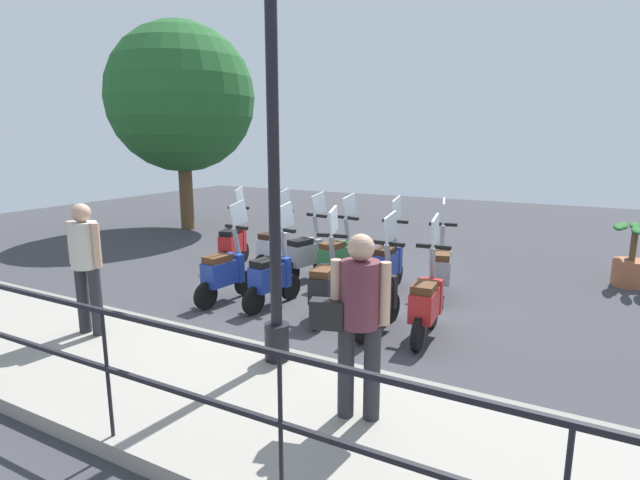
# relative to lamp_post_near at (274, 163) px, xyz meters

# --- Properties ---
(ground_plane) EXTENTS (28.00, 28.00, 0.00)m
(ground_plane) POSITION_rel_lamp_post_near_xyz_m (2.40, 0.38, -2.24)
(ground_plane) COLOR #38383D
(promenade_walkway) EXTENTS (2.20, 20.00, 0.15)m
(promenade_walkway) POSITION_rel_lamp_post_near_xyz_m (-0.75, 0.38, -2.16)
(promenade_walkway) COLOR gray
(promenade_walkway) RESTS_ON ground_plane
(fence_railing) EXTENTS (0.04, 16.03, 1.07)m
(fence_railing) POSITION_rel_lamp_post_near_xyz_m (-1.80, 0.38, -1.33)
(fence_railing) COLOR black
(fence_railing) RESTS_ON promenade_walkway
(lamp_post_near) EXTENTS (0.26, 0.90, 4.68)m
(lamp_post_near) POSITION_rel_lamp_post_near_xyz_m (0.00, 0.00, 0.00)
(lamp_post_near) COLOR black
(lamp_post_near) RESTS_ON promenade_walkway
(pedestrian_with_bag) EXTENTS (0.42, 0.63, 1.59)m
(pedestrian_with_bag) POSITION_rel_lamp_post_near_xyz_m (-0.62, -1.20, -1.16)
(pedestrian_with_bag) COLOR #28282D
(pedestrian_with_bag) RESTS_ON promenade_walkway
(pedestrian_distant) EXTENTS (0.35, 0.49, 1.59)m
(pedestrian_distant) POSITION_rel_lamp_post_near_xyz_m (-0.45, 2.39, -1.16)
(pedestrian_distant) COLOR #28282D
(pedestrian_distant) RESTS_ON promenade_walkway
(tree_large) EXTENTS (3.86, 3.86, 5.44)m
(tree_large) POSITION_rel_lamp_post_near_xyz_m (6.05, 6.91, 1.26)
(tree_large) COLOR brown
(tree_large) RESTS_ON ground_plane
(potted_palm) EXTENTS (1.06, 0.66, 1.05)m
(potted_palm) POSITION_rel_lamp_post_near_xyz_m (5.55, -3.52, -1.79)
(potted_palm) COLOR #9E5B3D
(potted_palm) RESTS_ON ground_plane
(scooter_near_0) EXTENTS (1.23, 0.44, 1.54)m
(scooter_near_0) POSITION_rel_lamp_post_near_xyz_m (1.67, -1.13, -1.76)
(scooter_near_0) COLOR black
(scooter_near_0) RESTS_ON ground_plane
(scooter_near_1) EXTENTS (1.23, 0.44, 1.54)m
(scooter_near_1) POSITION_rel_lamp_post_near_xyz_m (1.58, -0.52, -1.76)
(scooter_near_1) COLOR black
(scooter_near_1) RESTS_ON ground_plane
(scooter_near_2) EXTENTS (1.22, 0.47, 1.54)m
(scooter_near_2) POSITION_rel_lamp_post_near_xyz_m (1.70, 0.30, -1.76)
(scooter_near_2) COLOR black
(scooter_near_2) RESTS_ON ground_plane
(scooter_near_3) EXTENTS (1.23, 0.45, 1.54)m
(scooter_near_3) POSITION_rel_lamp_post_near_xyz_m (1.75, 1.23, -1.76)
(scooter_near_3) COLOR black
(scooter_near_3) RESTS_ON ground_plane
(scooter_near_4) EXTENTS (1.23, 0.44, 1.54)m
(scooter_near_4) POSITION_rel_lamp_post_near_xyz_m (1.60, 1.99, -1.76)
(scooter_near_4) COLOR black
(scooter_near_4) RESTS_ON ground_plane
(scooter_far_0) EXTENTS (1.21, 0.51, 1.54)m
(scooter_far_0) POSITION_rel_lamp_post_near_xyz_m (3.36, -0.85, -1.76)
(scooter_far_0) COLOR black
(scooter_far_0) RESTS_ON ground_plane
(scooter_far_1) EXTENTS (1.23, 0.44, 1.54)m
(scooter_far_1) POSITION_rel_lamp_post_near_xyz_m (3.28, -0.00, -1.76)
(scooter_far_1) COLOR black
(scooter_far_1) RESTS_ON ground_plane
(scooter_far_2) EXTENTS (1.22, 0.49, 1.54)m
(scooter_far_2) POSITION_rel_lamp_post_near_xyz_m (3.25, 0.90, -1.76)
(scooter_far_2) COLOR black
(scooter_far_2) RESTS_ON ground_plane
(scooter_far_3) EXTENTS (1.22, 0.50, 1.54)m
(scooter_far_3) POSITION_rel_lamp_post_near_xyz_m (3.23, 1.50, -1.76)
(scooter_far_3) COLOR black
(scooter_far_3) RESTS_ON ground_plane
(scooter_far_4) EXTENTS (1.23, 0.44, 1.54)m
(scooter_far_4) POSITION_rel_lamp_post_near_xyz_m (3.47, 2.32, -1.76)
(scooter_far_4) COLOR black
(scooter_far_4) RESTS_ON ground_plane
(scooter_far_5) EXTENTS (1.22, 0.50, 1.54)m
(scooter_far_5) POSITION_rel_lamp_post_near_xyz_m (3.34, 3.20, -1.76)
(scooter_far_5) COLOR black
(scooter_far_5) RESTS_ON ground_plane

